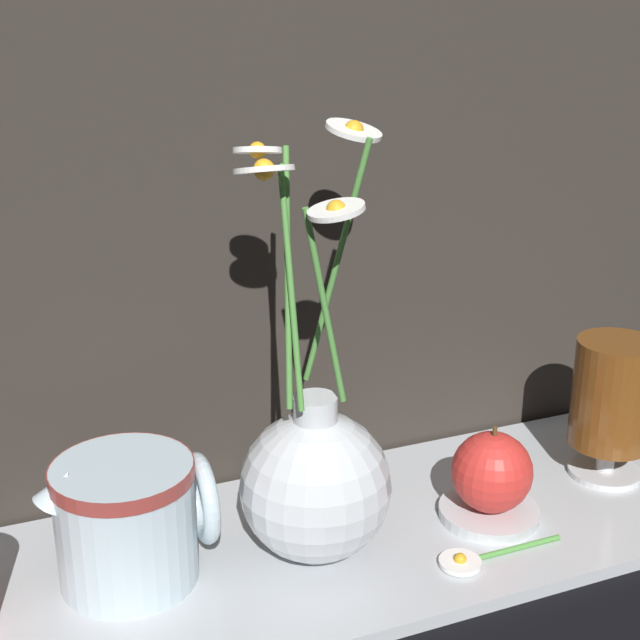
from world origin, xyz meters
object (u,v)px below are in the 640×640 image
object	(u,v)px
tea_glass	(616,399)
orange_fruit	(492,472)
ceramic_pitcher	(129,516)
vase_with_flowers	(315,477)

from	to	relation	value
tea_glass	orange_fruit	xyz separation A→B (m)	(-0.15, -0.02, -0.04)
orange_fruit	ceramic_pitcher	bearing A→B (deg)	173.97
tea_glass	orange_fruit	distance (m)	0.16
ceramic_pitcher	orange_fruit	xyz separation A→B (m)	(0.32, -0.03, -0.01)
vase_with_flowers	tea_glass	bearing A→B (deg)	1.56
vase_with_flowers	ceramic_pitcher	xyz separation A→B (m)	(-0.15, 0.02, -0.01)
ceramic_pitcher	vase_with_flowers	bearing A→B (deg)	-8.73
ceramic_pitcher	orange_fruit	world-z (taller)	ceramic_pitcher
vase_with_flowers	tea_glass	size ratio (longest dim) A/B	2.53
tea_glass	ceramic_pitcher	bearing A→B (deg)	178.20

